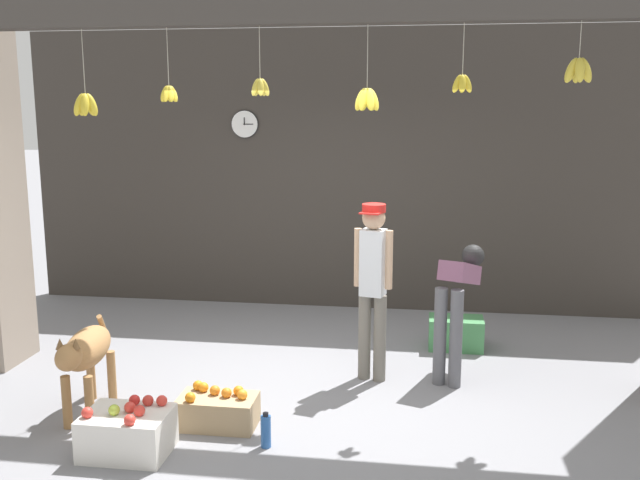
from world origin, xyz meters
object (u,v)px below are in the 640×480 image
water_bottle (266,431)px  dog (86,353)px  shopkeeper (373,279)px  produce_box_green (456,333)px  fruit_crate_oranges (218,410)px  fruit_crate_apples (127,432)px  worker_stooping (458,295)px  wall_clock (245,124)px

water_bottle → dog: bearing=168.1°
shopkeeper → water_bottle: bearing=78.4°
produce_box_green → dog: bearing=-145.3°
dog → water_bottle: 1.56m
dog → fruit_crate_oranges: 1.12m
fruit_crate_apples → fruit_crate_oranges: bearing=45.8°
dog → fruit_crate_apples: 0.85m
dog → water_bottle: (1.48, -0.31, -0.39)m
dog → produce_box_green: size_ratio=1.94×
fruit_crate_oranges → produce_box_green: size_ratio=1.10×
worker_stooping → wall_clock: size_ratio=3.43×
worker_stooping → fruit_crate_oranges: size_ratio=1.92×
water_bottle → worker_stooping: bearing=48.6°
dog → worker_stooping: worker_stooping is taller
worker_stooping → wall_clock: 3.45m
fruit_crate_oranges → water_bottle: 0.52m
worker_stooping → water_bottle: (-1.38, -1.56, -0.63)m
dog → fruit_crate_apples: dog is taller
dog → shopkeeper: 2.41m
produce_box_green → water_bottle: bearing=-121.4°
shopkeeper → fruit_crate_oranges: (-1.08, -1.10, -0.78)m
shopkeeper → wall_clock: 3.05m
wall_clock → worker_stooping: bearing=-40.2°
dog → wall_clock: wall_clock is taller
fruit_crate_apples → wall_clock: (-0.10, 3.83, 2.00)m
worker_stooping → fruit_crate_apples: (-2.31, -1.79, -0.59)m
wall_clock → dog: bearing=-97.8°
worker_stooping → wall_clock: wall_clock is taller
fruit_crate_apples → water_bottle: size_ratio=2.26×
worker_stooping → water_bottle: worker_stooping is taller
dog → shopkeeper: bearing=109.3°
produce_box_green → water_bottle: produce_box_green is taller
dog → water_bottle: bearing=70.8°
shopkeeper → produce_box_green: bearing=-115.8°
shopkeeper → worker_stooping: bearing=-152.1°
dog → worker_stooping: size_ratio=0.92×
fruit_crate_apples → wall_clock: size_ratio=1.79×
fruit_crate_oranges → produce_box_green: 2.74m
worker_stooping → water_bottle: size_ratio=4.33×
dog → produce_box_green: (2.89, 2.00, -0.36)m
fruit_crate_oranges → produce_box_green: bearing=47.8°
water_bottle → wall_clock: size_ratio=0.79×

